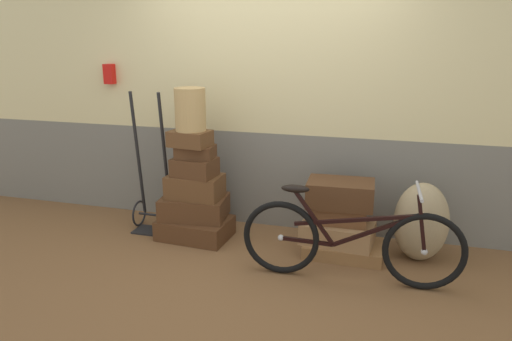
{
  "coord_description": "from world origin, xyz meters",
  "views": [
    {
      "loc": [
        1.15,
        -3.66,
        1.85
      ],
      "look_at": [
        0.04,
        0.17,
        0.73
      ],
      "focal_mm": 33.61,
      "sensor_mm": 36.0,
      "label": 1
    }
  ],
  "objects_px": {
    "suitcase_3": "(195,167)",
    "suitcase_8": "(340,214)",
    "bicycle": "(349,242)",
    "suitcase_2": "(195,186)",
    "suitcase_4": "(196,152)",
    "luggage_trolley": "(153,195)",
    "suitcase_7": "(338,232)",
    "suitcase_1": "(194,207)",
    "suitcase_6": "(343,249)",
    "burlap_sack": "(421,222)",
    "suitcase_9": "(340,193)",
    "suitcase_0": "(195,228)",
    "suitcase_5": "(190,138)",
    "wicker_basket": "(190,109)"
  },
  "relations": [
    {
      "from": "suitcase_3",
      "to": "suitcase_8",
      "type": "relative_size",
      "value": 0.84
    },
    {
      "from": "bicycle",
      "to": "suitcase_2",
      "type": "bearing_deg",
      "value": 161.82
    },
    {
      "from": "suitcase_4",
      "to": "luggage_trolley",
      "type": "relative_size",
      "value": 0.25
    },
    {
      "from": "suitcase_3",
      "to": "suitcase_7",
      "type": "bearing_deg",
      "value": 5.46
    },
    {
      "from": "suitcase_1",
      "to": "suitcase_7",
      "type": "xyz_separation_m",
      "value": [
        1.36,
        -0.04,
        -0.09
      ]
    },
    {
      "from": "suitcase_4",
      "to": "suitcase_7",
      "type": "xyz_separation_m",
      "value": [
        1.33,
        -0.04,
        -0.63
      ]
    },
    {
      "from": "suitcase_6",
      "to": "luggage_trolley",
      "type": "bearing_deg",
      "value": 177.67
    },
    {
      "from": "suitcase_6",
      "to": "burlap_sack",
      "type": "distance_m",
      "value": 0.7
    },
    {
      "from": "suitcase_2",
      "to": "suitcase_9",
      "type": "bearing_deg",
      "value": -0.04
    },
    {
      "from": "suitcase_9",
      "to": "luggage_trolley",
      "type": "relative_size",
      "value": 0.41
    },
    {
      "from": "suitcase_0",
      "to": "suitcase_4",
      "type": "distance_m",
      "value": 0.74
    },
    {
      "from": "suitcase_6",
      "to": "bicycle",
      "type": "height_order",
      "value": "bicycle"
    },
    {
      "from": "suitcase_2",
      "to": "suitcase_8",
      "type": "xyz_separation_m",
      "value": [
        1.35,
        -0.0,
        -0.13
      ]
    },
    {
      "from": "suitcase_5",
      "to": "luggage_trolley",
      "type": "distance_m",
      "value": 0.78
    },
    {
      "from": "suitcase_1",
      "to": "luggage_trolley",
      "type": "relative_size",
      "value": 0.44
    },
    {
      "from": "suitcase_5",
      "to": "wicker_basket",
      "type": "relative_size",
      "value": 0.93
    },
    {
      "from": "suitcase_2",
      "to": "luggage_trolley",
      "type": "relative_size",
      "value": 0.37
    },
    {
      "from": "suitcase_7",
      "to": "suitcase_6",
      "type": "bearing_deg",
      "value": 7.82
    },
    {
      "from": "luggage_trolley",
      "to": "wicker_basket",
      "type": "bearing_deg",
      "value": -9.67
    },
    {
      "from": "suitcase_4",
      "to": "bicycle",
      "type": "relative_size",
      "value": 0.2
    },
    {
      "from": "burlap_sack",
      "to": "suitcase_1",
      "type": "bearing_deg",
      "value": -178.47
    },
    {
      "from": "suitcase_9",
      "to": "suitcase_2",
      "type": "bearing_deg",
      "value": 177.49
    },
    {
      "from": "wicker_basket",
      "to": "suitcase_3",
      "type": "bearing_deg",
      "value": 3.74
    },
    {
      "from": "suitcase_3",
      "to": "suitcase_4",
      "type": "distance_m",
      "value": 0.14
    },
    {
      "from": "suitcase_0",
      "to": "suitcase_3",
      "type": "bearing_deg",
      "value": 69.32
    },
    {
      "from": "burlap_sack",
      "to": "bicycle",
      "type": "bearing_deg",
      "value": -134.72
    },
    {
      "from": "luggage_trolley",
      "to": "burlap_sack",
      "type": "relative_size",
      "value": 1.99
    },
    {
      "from": "suitcase_9",
      "to": "burlap_sack",
      "type": "distance_m",
      "value": 0.72
    },
    {
      "from": "suitcase_8",
      "to": "suitcase_9",
      "type": "distance_m",
      "value": 0.18
    },
    {
      "from": "suitcase_4",
      "to": "suitcase_5",
      "type": "distance_m",
      "value": 0.14
    },
    {
      "from": "suitcase_5",
      "to": "suitcase_7",
      "type": "relative_size",
      "value": 0.59
    },
    {
      "from": "burlap_sack",
      "to": "suitcase_9",
      "type": "bearing_deg",
      "value": -174.27
    },
    {
      "from": "suitcase_8",
      "to": "luggage_trolley",
      "type": "distance_m",
      "value": 1.84
    },
    {
      "from": "suitcase_0",
      "to": "suitcase_9",
      "type": "distance_m",
      "value": 1.43
    },
    {
      "from": "suitcase_1",
      "to": "suitcase_2",
      "type": "distance_m",
      "value": 0.21
    },
    {
      "from": "suitcase_8",
      "to": "bicycle",
      "type": "height_order",
      "value": "bicycle"
    },
    {
      "from": "suitcase_1",
      "to": "suitcase_8",
      "type": "height_order",
      "value": "suitcase_8"
    },
    {
      "from": "suitcase_0",
      "to": "suitcase_7",
      "type": "height_order",
      "value": "suitcase_7"
    },
    {
      "from": "suitcase_4",
      "to": "suitcase_7",
      "type": "height_order",
      "value": "suitcase_4"
    },
    {
      "from": "suitcase_4",
      "to": "suitcase_9",
      "type": "bearing_deg",
      "value": -4.71
    },
    {
      "from": "suitcase_5",
      "to": "suitcase_6",
      "type": "distance_m",
      "value": 1.69
    },
    {
      "from": "suitcase_7",
      "to": "bicycle",
      "type": "height_order",
      "value": "bicycle"
    },
    {
      "from": "suitcase_3",
      "to": "suitcase_4",
      "type": "xyz_separation_m",
      "value": [
        0.01,
        0.02,
        0.14
      ]
    },
    {
      "from": "luggage_trolley",
      "to": "burlap_sack",
      "type": "bearing_deg",
      "value": 0.04
    },
    {
      "from": "suitcase_9",
      "to": "luggage_trolley",
      "type": "height_order",
      "value": "luggage_trolley"
    },
    {
      "from": "suitcase_2",
      "to": "suitcase_6",
      "type": "height_order",
      "value": "suitcase_2"
    },
    {
      "from": "suitcase_2",
      "to": "suitcase_0",
      "type": "bearing_deg",
      "value": -90.42
    },
    {
      "from": "suitcase_5",
      "to": "luggage_trolley",
      "type": "xyz_separation_m",
      "value": [
        -0.46,
        0.09,
        -0.62
      ]
    },
    {
      "from": "suitcase_4",
      "to": "suitcase_9",
      "type": "distance_m",
      "value": 1.36
    },
    {
      "from": "suitcase_6",
      "to": "suitcase_2",
      "type": "bearing_deg",
      "value": 179.33
    }
  ]
}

